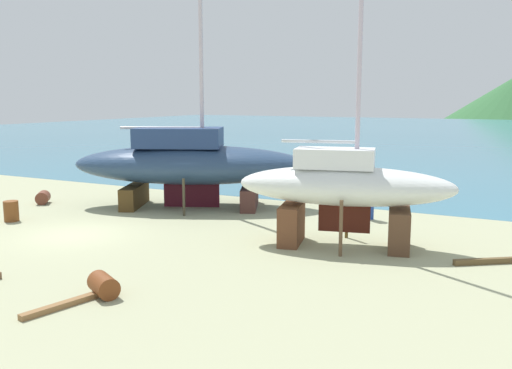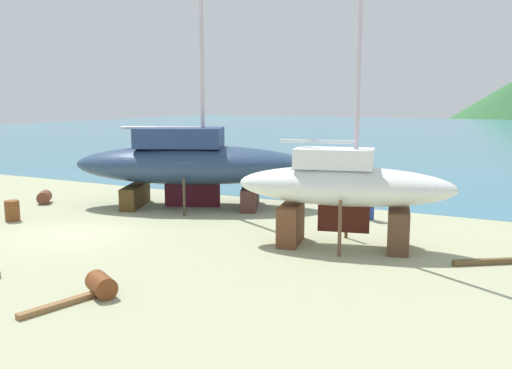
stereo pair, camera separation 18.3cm
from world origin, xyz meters
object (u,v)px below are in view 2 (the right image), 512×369
Objects in this scene: sailboat_mid_port at (191,163)px; barrel_rust_near at (12,211)px; sailboat_large_starboard at (343,187)px; barrel_blue_faded at (101,285)px; worker at (370,199)px; barrel_ochre at (44,197)px.

barrel_rust_near is at bearing -154.02° from sailboat_mid_port.
barrel_blue_faded is at bearing -131.51° from sailboat_large_starboard.
worker is 15.07m from barrel_rust_near.
barrel_rust_near is at bearing 177.38° from sailboat_large_starboard.
barrel_rust_near reaches higher than barrel_blue_faded.
sailboat_large_starboard is 14.29× the size of barrel_blue_faded.
barrel_ochre is at bearing 176.69° from sailboat_mid_port.
barrel_ochre reaches higher than barrel_blue_faded.
sailboat_mid_port is 11.96m from barrel_blue_faded.
sailboat_large_starboard is 9.27m from sailboat_mid_port.
sailboat_mid_port is (-8.60, 3.48, 0.03)m from sailboat_large_starboard.
barrel_rust_near reaches higher than barrel_ochre.
sailboat_large_starboard reaches higher than barrel_blue_faded.
sailboat_large_starboard is 7.71× the size of worker.
worker is 15.64m from barrel_ochre.
sailboat_large_starboard is at bearing 136.02° from worker.
sailboat_large_starboard is 8.68m from barrel_blue_faded.
sailboat_large_starboard is at bearing -3.34° from barrel_ochre.
sailboat_large_starboard is 4.77m from worker.
barrel_ochre is at bearing 143.85° from barrel_blue_faded.
sailboat_mid_port is 21.99× the size of barrel_ochre.
barrel_rust_near is (-13.63, -2.45, -1.66)m from sailboat_large_starboard.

